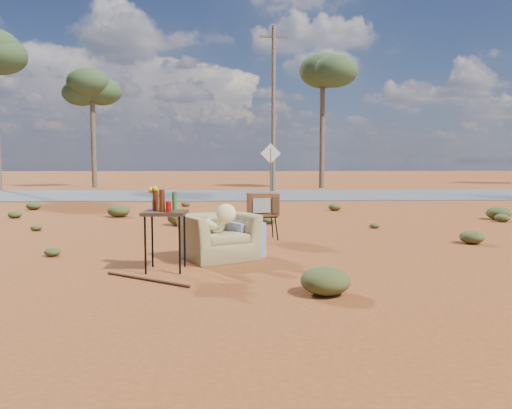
{
  "coord_description": "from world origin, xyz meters",
  "views": [
    {
      "loc": [
        0.2,
        -7.07,
        1.5
      ],
      "look_at": [
        0.51,
        1.02,
        0.8
      ],
      "focal_mm": 35.0,
      "sensor_mm": 36.0,
      "label": 1
    }
  ],
  "objects": [
    {
      "name": "ground",
      "position": [
        0.0,
        0.0,
        0.0
      ],
      "size": [
        140.0,
        140.0,
        0.0
      ],
      "primitive_type": "plane",
      "color": "brown",
      "rests_on": "ground"
    },
    {
      "name": "highway",
      "position": [
        0.0,
        15.0,
        0.02
      ],
      "size": [
        140.0,
        7.0,
        0.04
      ],
      "primitive_type": "cube",
      "color": "#565659",
      "rests_on": "ground"
    },
    {
      "name": "armchair",
      "position": [
        -0.01,
        0.6,
        0.43
      ],
      "size": [
        1.38,
        1.28,
        0.93
      ],
      "rotation": [
        0.0,
        0.0,
        0.49
      ],
      "color": "olive",
      "rests_on": "ground"
    },
    {
      "name": "tv_unit",
      "position": [
        0.7,
        2.44,
        0.66
      ],
      "size": [
        0.62,
        0.54,
        0.9
      ],
      "rotation": [
        0.0,
        0.0,
        0.17
      ],
      "color": "black",
      "rests_on": "ground"
    },
    {
      "name": "side_table",
      "position": [
        -0.82,
        -0.21,
        0.85
      ],
      "size": [
        0.59,
        0.59,
        1.15
      ],
      "rotation": [
        0.0,
        0.0,
        -0.04
      ],
      "color": "#392815",
      "rests_on": "ground"
    },
    {
      "name": "rusty_bar",
      "position": [
        -0.94,
        -0.84,
        0.02
      ],
      "size": [
        1.17,
        0.8,
        0.04
      ],
      "primitive_type": "cylinder",
      "rotation": [
        0.0,
        1.57,
        -0.59
      ],
      "color": "#4A2613",
      "rests_on": "ground"
    },
    {
      "name": "road_sign",
      "position": [
        1.5,
        12.0,
        1.5
      ],
      "size": [
        0.78,
        0.06,
        2.19
      ],
      "color": "brown",
      "rests_on": "ground"
    },
    {
      "name": "eucalyptus_near_left",
      "position": [
        -8.0,
        22.0,
        5.45
      ],
      "size": [
        3.2,
        3.2,
        6.6
      ],
      "color": "brown",
      "rests_on": "ground"
    },
    {
      "name": "eucalyptus_center",
      "position": [
        5.0,
        21.0,
        6.43
      ],
      "size": [
        3.2,
        3.2,
        7.6
      ],
      "color": "brown",
      "rests_on": "ground"
    },
    {
      "name": "utility_pole_center",
      "position": [
        2.0,
        17.5,
        4.15
      ],
      "size": [
        1.4,
        0.2,
        8.0
      ],
      "color": "brown",
      "rests_on": "ground"
    },
    {
      "name": "scrub_patch",
      "position": [
        -0.82,
        4.41,
        0.14
      ],
      "size": [
        17.49,
        8.07,
        0.33
      ],
      "color": "#404A20",
      "rests_on": "ground"
    }
  ]
}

